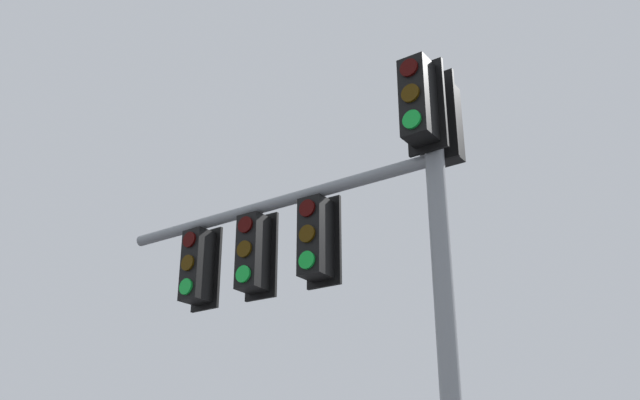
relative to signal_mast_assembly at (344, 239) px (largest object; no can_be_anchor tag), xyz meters
The scene contains 1 object.
signal_mast_assembly is the anchor object (origin of this frame).
Camera 1 is at (5.42, -3.27, 1.67)m, focal length 40.75 mm.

